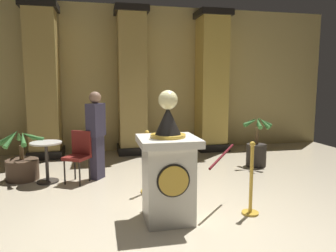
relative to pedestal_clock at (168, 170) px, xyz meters
name	(u,v)px	position (x,y,z in m)	size (l,w,h in m)	color
ground_plane	(168,223)	(-0.02, -0.11, -0.70)	(11.60, 11.60, 0.00)	beige
back_wall	(130,79)	(-0.02, 4.82, 1.26)	(11.60, 0.16, 3.92)	tan
pedestal_clock	(168,170)	(0.00, 0.00, 0.00)	(0.78, 0.78, 1.76)	silver
stanchion_near	(251,189)	(1.19, -0.05, -0.33)	(0.24, 0.24, 1.05)	gold
stanchion_far	(147,171)	(-0.11, 1.16, -0.32)	(0.24, 0.24, 1.07)	gold
velvet_rope	(195,153)	(0.54, 0.55, 0.09)	(1.29, 1.28, 0.22)	#591419
column_left	(43,83)	(-2.21, 4.34, 1.17)	(0.86, 0.86, 3.76)	black
column_right	(212,83)	(2.17, 4.34, 1.17)	(0.88, 0.88, 3.76)	black
column_centre_rear	(132,83)	(-0.02, 4.34, 1.17)	(0.84, 0.84, 3.76)	black
potted_palm_left	(22,165)	(-2.35, 2.38, -0.40)	(0.84, 0.80, 1.02)	#4C3828
potted_palm_right	(256,149)	(2.55, 2.38, -0.32)	(0.68, 0.63, 1.15)	#2D2823
bystander_guest	(96,133)	(-0.95, 2.16, 0.20)	(0.38, 0.42, 1.70)	#383347
cafe_table	(47,157)	(-1.86, 2.11, -0.21)	(0.57, 0.57, 0.77)	#332D28
cafe_chair_red	(79,152)	(-1.27, 2.03, -0.12)	(0.55, 0.55, 0.96)	black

